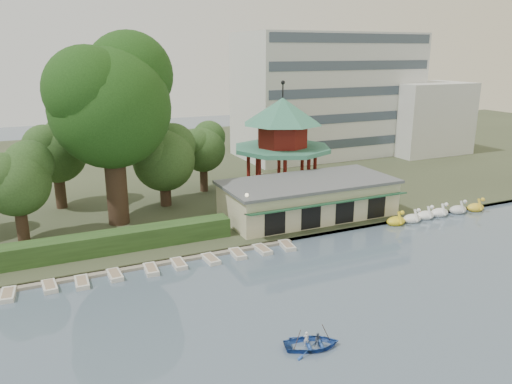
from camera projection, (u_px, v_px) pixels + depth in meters
ground_plane at (348, 345)px, 30.90m from camera, size 220.00×220.00×0.00m
shore at (152, 168)px, 76.30m from camera, size 220.00×70.00×0.40m
embankment at (239, 247)px, 45.99m from camera, size 220.00×0.60×0.30m
dock at (106, 271)px, 41.09m from camera, size 34.00×1.60×0.24m
boathouse at (308, 198)px, 53.48m from camera, size 18.60×9.39×3.90m
pavilion at (282, 135)px, 61.65m from camera, size 12.40×12.40×13.50m
office_building at (344, 99)px, 84.19m from camera, size 38.00×18.00×20.00m
hedge at (63, 249)px, 42.45m from camera, size 30.00×2.00×1.80m
lamp_post at (247, 207)px, 47.20m from camera, size 0.36×0.36×4.28m
big_tree at (111, 98)px, 48.40m from camera, size 12.92×12.04×19.22m
small_trees at (67, 164)px, 51.40m from camera, size 39.18×16.40×10.39m
swan_boats at (435, 214)px, 54.50m from camera, size 13.52×2.14×1.92m
moored_rowboats at (116, 275)px, 40.11m from camera, size 32.19×2.74×0.36m
rowboat_with_passengers at (312, 340)px, 30.54m from camera, size 5.59×4.63×2.01m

